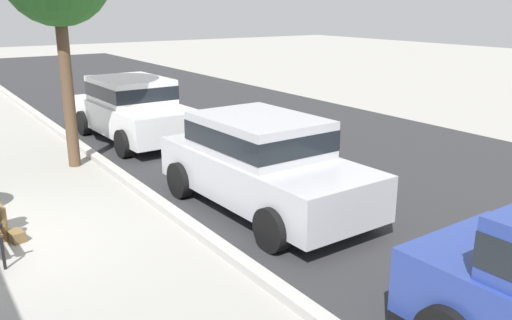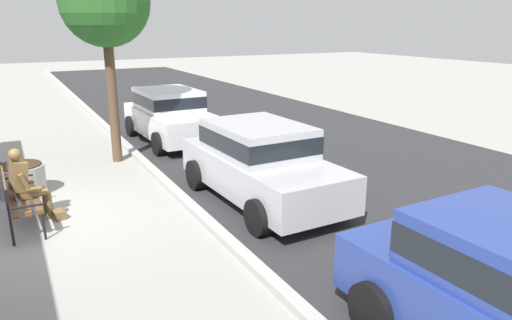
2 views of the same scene
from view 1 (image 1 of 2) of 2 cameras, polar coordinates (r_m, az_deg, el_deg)
The scene contains 4 objects.
street_surface at distance 11.64m, azimuth 11.25°, elevation -0.51°, with size 60.00×9.00×0.01m, color #2D2D30.
curb_stone at distance 9.10m, azimuth -9.85°, elevation -4.82°, with size 60.00×0.20×0.12m, color #B2AFA8.
parked_car_white at distance 13.72m, azimuth -12.99°, elevation 5.52°, with size 4.16×2.03×1.56m.
parked_car_silver at distance 8.76m, azimuth 0.65°, elevation -0.03°, with size 4.16×2.03×1.56m.
Camera 1 is at (7.81, -0.47, 3.29)m, focal length 37.50 mm.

